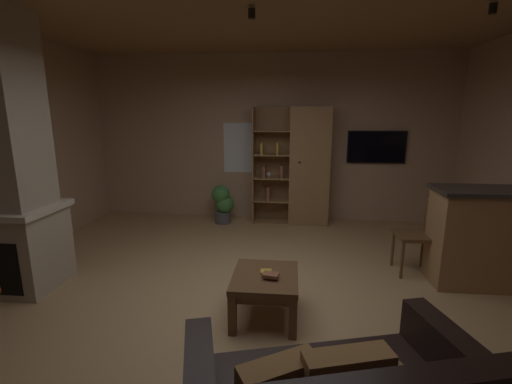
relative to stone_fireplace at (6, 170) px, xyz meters
name	(u,v)px	position (x,y,z in m)	size (l,w,h in m)	color
floor	(252,302)	(2.56, -0.07, -1.30)	(6.22, 5.99, 0.02)	tan
wall_back	(271,139)	(2.56, 2.95, 0.14)	(6.34, 0.06, 2.86)	tan
window_pane_back	(246,148)	(2.11, 2.92, -0.03)	(0.80, 0.01, 0.87)	white
stone_fireplace	(6,170)	(0.00, 0.00, 0.00)	(0.91, 0.79, 2.86)	tan
bookshelf_cabinet	(304,167)	(3.13, 2.68, -0.32)	(1.29, 0.41, 1.97)	#997047
kitchen_bar_counter	(502,238)	(5.22, 0.57, -0.75)	(1.49, 0.57, 1.09)	#997047
coffee_table	(265,283)	(2.71, -0.33, -0.96)	(0.59, 0.69, 0.42)	brown
table_book_0	(266,272)	(2.72, -0.29, -0.86)	(0.10, 0.09, 0.02)	gold
table_book_1	(271,275)	(2.77, -0.40, -0.83)	(0.14, 0.10, 0.03)	brown
dining_chair	(422,230)	(4.47, 0.81, -0.76)	(0.43, 0.43, 0.92)	brown
potted_floor_plant	(223,203)	(1.75, 2.53, -0.94)	(0.38, 0.34, 0.66)	#4C4C51
wall_mounted_tv	(376,147)	(4.35, 2.89, 0.01)	(0.97, 0.06, 0.54)	black
track_light_spot_0	(35,20)	(0.31, 0.30, 1.50)	(0.07, 0.07, 0.09)	black
track_light_spot_1	(252,14)	(2.52, 0.29, 1.50)	(0.07, 0.07, 0.09)	black
track_light_spot_2	(493,9)	(4.71, 0.36, 1.50)	(0.07, 0.07, 0.09)	black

